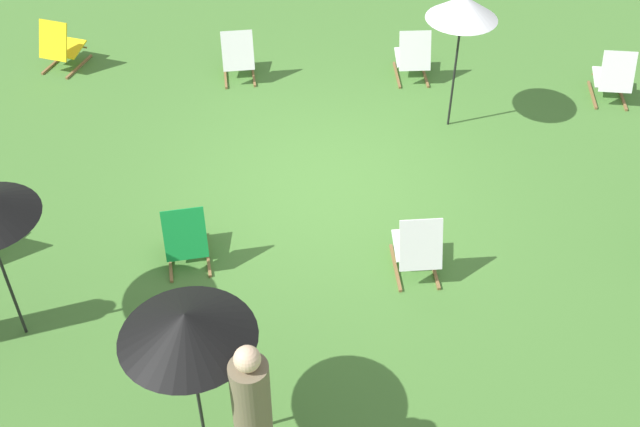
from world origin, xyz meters
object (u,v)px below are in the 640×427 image
object	(u,v)px
deckchair_3	(186,238)
umbrella_0	(463,8)
deckchair_8	(413,57)
person_1	(253,423)
deckchair_0	(238,57)
deckchair_4	(417,248)
deckchair_2	(61,47)
deckchair_11	(613,77)
umbrella_1	(186,326)

from	to	relation	value
deckchair_3	umbrella_0	size ratio (longest dim) A/B	0.43
deckchair_3	deckchair_8	world-z (taller)	same
deckchair_3	person_1	distance (m)	3.02
deckchair_0	deckchair_4	size ratio (longest dim) A/B	1.01
deckchair_2	person_1	xyz separation A→B (m)	(-4.14, 6.92, 0.48)
umbrella_0	person_1	xyz separation A→B (m)	(1.93, 5.83, -0.97)
deckchair_0	person_1	size ratio (longest dim) A/B	0.47
deckchair_0	deckchair_11	size ratio (longest dim) A/B	1.01
deckchair_8	umbrella_1	world-z (taller)	umbrella_1
deckchair_3	deckchair_4	bearing A→B (deg)	165.27
deckchair_11	umbrella_0	distance (m)	2.97
deckchair_2	umbrella_1	bearing A→B (deg)	131.58
deckchair_3	umbrella_1	bearing A→B (deg)	89.69
deckchair_2	deckchair_11	xyz separation A→B (m)	(-8.50, 0.20, 0.00)
deckchair_8	umbrella_0	world-z (taller)	umbrella_0
deckchair_3	deckchair_0	bearing A→B (deg)	-104.85
person_1	deckchair_3	bearing A→B (deg)	-164.20
deckchair_8	deckchair_2	bearing A→B (deg)	-6.22
deckchair_2	deckchair_8	bearing A→B (deg)	-165.31
deckchair_0	deckchair_2	world-z (taller)	same
deckchair_3	umbrella_0	bearing A→B (deg)	-151.28
deckchair_0	deckchair_2	size ratio (longest dim) A/B	1.00
deckchair_2	umbrella_1	distance (m)	7.62
deckchair_8	umbrella_0	bearing A→B (deg)	105.07
deckchair_2	deckchair_4	world-z (taller)	same
deckchair_3	deckchair_2	bearing A→B (deg)	-71.21
deckchair_0	umbrella_1	world-z (taller)	umbrella_1
deckchair_2	deckchair_11	world-z (taller)	same
person_1	deckchair_4	bearing A→B (deg)	144.34
deckchair_4	deckchair_11	world-z (taller)	same
deckchair_8	umbrella_1	bearing A→B (deg)	66.07
deckchair_3	deckchair_11	bearing A→B (deg)	-160.33
deckchair_0	deckchair_11	world-z (taller)	same
deckchair_3	person_1	bearing A→B (deg)	98.21
deckchair_11	umbrella_1	size ratio (longest dim) A/B	0.46
deckchair_0	deckchair_3	size ratio (longest dim) A/B	0.98
deckchair_0	umbrella_0	xyz separation A→B (m)	(-3.23, 1.02, 1.46)
deckchair_0	umbrella_0	size ratio (longest dim) A/B	0.42
deckchair_3	umbrella_0	distance (m)	4.66
deckchair_4	deckchair_11	size ratio (longest dim) A/B	1.00
umbrella_0	umbrella_1	world-z (taller)	umbrella_0
deckchair_3	person_1	size ratio (longest dim) A/B	0.48
deckchair_0	deckchair_4	bearing A→B (deg)	111.29
deckchair_3	deckchair_4	xyz separation A→B (m)	(-2.65, -0.06, 0.00)
umbrella_1	deckchair_3	bearing A→B (deg)	-74.35
deckchair_4	umbrella_0	bearing A→B (deg)	-108.56
deckchair_11	deckchair_2	bearing A→B (deg)	-0.16
deckchair_0	deckchair_3	distance (m)	4.14
deckchair_2	deckchair_3	xyz separation A→B (m)	(-2.92, 4.20, 0.00)
deckchair_4	umbrella_0	xyz separation A→B (m)	(-0.49, -3.05, 1.46)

